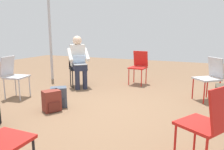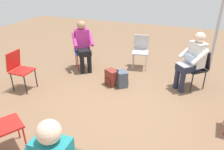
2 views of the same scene
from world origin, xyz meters
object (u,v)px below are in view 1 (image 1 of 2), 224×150
object	(u,v)px
chair_southeast	(210,76)
backpack_by_empty_chair	(59,98)
chair_southwest	(209,121)
chair_northeast	(77,66)
backpack_near_laptop_user	(52,102)
chair_north	(13,74)
chair_east	(139,65)
person_with_laptop	(79,59)

from	to	relation	value
chair_southeast	backpack_by_empty_chair	distance (m)	2.91
chair_southwest	chair_northeast	distance (m)	3.88
chair_southwest	backpack_near_laptop_user	distance (m)	2.55
chair_northeast	chair_southwest	bearing A→B (deg)	98.07
chair_north	chair_east	xyz separation A→B (m)	(2.17, -2.01, 0.00)
chair_north	person_with_laptop	xyz separation A→B (m)	(1.28, -0.76, 0.20)
chair_northeast	backpack_by_empty_chair	world-z (taller)	chair_northeast
backpack_near_laptop_user	chair_east	bearing A→B (deg)	-17.67
backpack_by_empty_chair	person_with_laptop	bearing A→B (deg)	17.27
chair_north	chair_southwest	bearing A→B (deg)	63.74
chair_southwest	chair_southeast	size ratio (longest dim) A/B	1.00
chair_southeast	person_with_laptop	bearing A→B (deg)	52.36
chair_east	person_with_laptop	xyz separation A→B (m)	(-0.88, 1.25, 0.20)
chair_southeast	chair_east	size ratio (longest dim) A/B	1.00
chair_north	backpack_near_laptop_user	size ratio (longest dim) A/B	2.36
backpack_by_empty_chair	chair_southeast	bearing A→B (deg)	-59.34
chair_southeast	backpack_near_laptop_user	size ratio (longest dim) A/B	2.36
chair_northeast	person_with_laptop	world-z (taller)	person_with_laptop
chair_southwest	backpack_near_laptop_user	world-z (taller)	chair_southwest
chair_southwest	chair_east	bearing A→B (deg)	58.41
backpack_near_laptop_user	chair_southwest	bearing A→B (deg)	-106.44
chair_east	person_with_laptop	world-z (taller)	person_with_laptop
person_with_laptop	backpack_by_empty_chair	xyz separation A→B (m)	(-1.40, -0.43, -0.53)
chair_southeast	backpack_near_laptop_user	bearing A→B (deg)	85.51
chair_southwest	chair_northeast	size ratio (longest dim) A/B	1.00
chair_east	backpack_by_empty_chair	xyz separation A→B (m)	(-2.28, 0.82, -0.34)
chair_southwest	person_with_laptop	size ratio (longest dim) A/B	0.69
chair_southwest	person_with_laptop	world-z (taller)	person_with_laptop
chair_southwest	chair_east	world-z (taller)	same
chair_southwest	chair_northeast	bearing A→B (deg)	82.15
chair_east	backpack_near_laptop_user	world-z (taller)	chair_east
chair_southwest	chair_north	xyz separation A→B (m)	(1.06, 3.64, 0.00)
person_with_laptop	chair_northeast	bearing A→B (deg)	-90.00
person_with_laptop	backpack_near_laptop_user	world-z (taller)	person_with_laptop
person_with_laptop	backpack_near_laptop_user	distance (m)	1.77
chair_southeast	chair_northeast	bearing A→B (deg)	49.93
chair_southwest	chair_southeast	world-z (taller)	same
chair_southeast	backpack_near_laptop_user	world-z (taller)	chair_southeast
chair_southwest	chair_southeast	distance (m)	2.42
chair_southeast	chair_east	distance (m)	1.85
chair_southeast	backpack_by_empty_chair	world-z (taller)	chair_southeast
chair_southwest	chair_northeast	world-z (taller)	same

